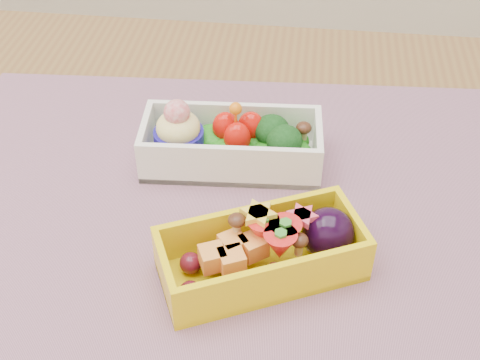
# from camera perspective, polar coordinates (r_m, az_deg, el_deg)

# --- Properties ---
(table) EXTENTS (1.20, 0.80, 0.75)m
(table) POSITION_cam_1_polar(r_m,az_deg,el_deg) (0.65, -5.40, -10.71)
(table) COLOR brown
(table) RESTS_ON ground
(placemat) EXTENTS (0.61, 0.48, 0.00)m
(placemat) POSITION_cam_1_polar(r_m,az_deg,el_deg) (0.58, -0.79, -3.10)
(placemat) COLOR gray
(placemat) RESTS_ON table
(bento_white) EXTENTS (0.18, 0.09, 0.07)m
(bento_white) POSITION_cam_1_polar(r_m,az_deg,el_deg) (0.62, -0.85, 3.32)
(bento_white) COLOR white
(bento_white) RESTS_ON placemat
(bento_yellow) EXTENTS (0.18, 0.13, 0.06)m
(bento_yellow) POSITION_cam_1_polar(r_m,az_deg,el_deg) (0.52, 2.34, -6.40)
(bento_yellow) COLOR yellow
(bento_yellow) RESTS_ON placemat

